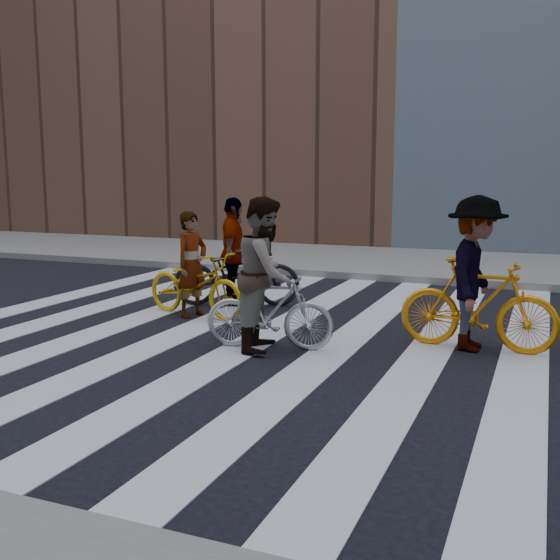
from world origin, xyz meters
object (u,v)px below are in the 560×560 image
Objects in this scene: bike_silver_mid at (269,311)px; bike_dark_rear at (236,273)px; bike_yellow_left at (195,284)px; bike_yellow_right at (478,305)px; rider_rear at (233,252)px; rider_mid at (266,274)px; rider_right at (475,274)px; rider_left at (192,264)px.

bike_dark_rear is at bearing 23.85° from bike_silver_mid.
bike_dark_rear is at bearing 3.15° from bike_yellow_left.
bike_yellow_right reaches higher than bike_dark_rear.
bike_silver_mid is 0.84× the size of bike_yellow_right.
bike_yellow_right is at bearing -128.31° from rider_rear.
bike_dark_rear is 1.11× the size of rider_mid.
bike_silver_mid is at bearing -164.99° from bike_dark_rear.
bike_dark_rear is at bearing -109.56° from rider_rear.
bike_dark_rear is at bearing 73.56° from rider_right.
rider_rear reaches higher than rider_left.
bike_yellow_left is 1.02m from bike_dark_rear.
rider_rear reaches higher than bike_yellow_left.
rider_mid is 0.99× the size of rider_right.
rider_left is at bearing 148.73° from rider_rear.
bike_silver_mid is 2.87m from rider_rear.
rider_right reaches higher than bike_yellow_right.
rider_rear reaches higher than bike_yellow_right.
bike_yellow_right is at bearing -80.16° from rider_left.
bike_yellow_left is 1.00× the size of rider_right.
bike_silver_mid is 0.85× the size of rider_mid.
bike_yellow_left is 4.19m from rider_right.
rider_right is (2.40, 0.94, 0.01)m from rider_mid.
rider_left is (-0.26, -1.00, 0.25)m from bike_dark_rear.
rider_right is at bearing -128.53° from rider_rear.
bike_yellow_right is at bearing -79.24° from bike_silver_mid.
rider_mid is 1.06× the size of rider_rear.
rider_mid is at bearing -111.29° from rider_left.
bike_silver_mid is at bearing 114.23° from bike_yellow_right.
rider_right is (3.94, -1.37, 0.41)m from bike_dark_rear.
bike_yellow_left is 2.24m from rider_mid.
bike_dark_rear is (-3.99, 1.37, -0.02)m from bike_yellow_right.
rider_mid is (-2.45, -0.94, 0.37)m from bike_yellow_right.
rider_right is at bearing -79.24° from rider_mid.
rider_mid reaches higher than bike_yellow_right.
rider_left is 0.90× the size of rider_rear.
bike_yellow_right is at bearing -128.53° from bike_dark_rear.
rider_right reaches higher than rider_mid.
bike_yellow_right is (4.20, -0.37, 0.07)m from bike_yellow_left.
bike_yellow_right is 4.27m from rider_left.
bike_silver_mid is 0.77× the size of bike_dark_rear.
bike_yellow_right is 0.39m from rider_right.
bike_dark_rear is (-1.59, 2.32, 0.07)m from bike_silver_mid.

